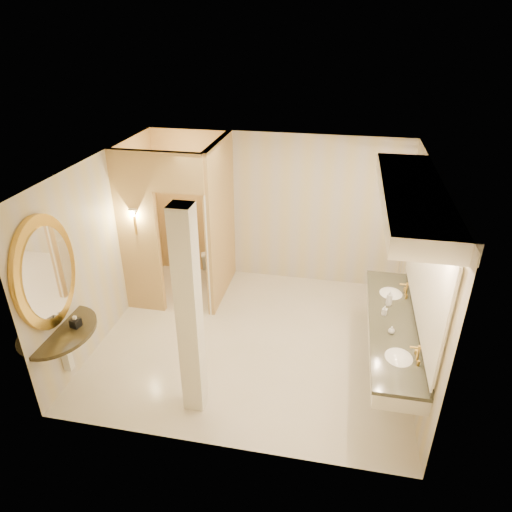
{
  "coord_description": "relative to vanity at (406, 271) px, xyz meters",
  "views": [
    {
      "loc": [
        1.12,
        -5.48,
        4.36
      ],
      "look_at": [
        0.01,
        0.2,
        1.33
      ],
      "focal_mm": 32.0,
      "sensor_mm": 36.0,
      "label": 1
    }
  ],
  "objects": [
    {
      "name": "tissue_box",
      "position": [
        -4.01,
        -0.88,
        -0.7
      ],
      "size": [
        0.13,
        0.13,
        0.11
      ],
      "primitive_type": "cube",
      "rotation": [
        0.0,
        0.0,
        -0.2
      ],
      "color": "black",
      "rests_on": "console_shelf"
    },
    {
      "name": "wall_back",
      "position": [
        -1.98,
        2.4,
        -0.28
      ],
      "size": [
        4.5,
        0.02,
        2.7
      ],
      "primitive_type": "cube",
      "color": "beige",
      "rests_on": "floor"
    },
    {
      "name": "wall_right",
      "position": [
        0.27,
        0.4,
        -0.28
      ],
      "size": [
        0.02,
        4.0,
        2.7
      ],
      "primitive_type": "cube",
      "color": "beige",
      "rests_on": "floor"
    },
    {
      "name": "soap_bottle_a",
      "position": [
        -0.15,
        0.14,
        -0.69
      ],
      "size": [
        0.08,
        0.08,
        0.13
      ],
      "primitive_type": "imported",
      "rotation": [
        0.0,
        0.0,
        -0.33
      ],
      "color": "beige",
      "rests_on": "vanity"
    },
    {
      "name": "soap_bottle_b",
      "position": [
        -0.09,
        -0.25,
        -0.7
      ],
      "size": [
        0.1,
        0.1,
        0.1
      ],
      "primitive_type": "imported",
      "rotation": [
        0.0,
        0.0,
        -0.22
      ],
      "color": "silver",
      "rests_on": "vanity"
    },
    {
      "name": "console_shelf",
      "position": [
        -4.19,
        -0.99,
        -0.28
      ],
      "size": [
        1.11,
        1.11,
        2.01
      ],
      "color": "black",
      "rests_on": "floor"
    },
    {
      "name": "wall_left",
      "position": [
        -4.23,
        0.4,
        -0.28
      ],
      "size": [
        0.02,
        4.0,
        2.7
      ],
      "primitive_type": "cube",
      "color": "beige",
      "rests_on": "floor"
    },
    {
      "name": "vanity",
      "position": [
        0.0,
        0.0,
        0.0
      ],
      "size": [
        0.75,
        2.81,
        2.09
      ],
      "color": "white",
      "rests_on": "floor"
    },
    {
      "name": "pillar",
      "position": [
        -2.43,
        -1.02,
        -0.28
      ],
      "size": [
        0.25,
        0.25,
        2.7
      ],
      "primitive_type": "cube",
      "color": "white",
      "rests_on": "floor"
    },
    {
      "name": "wall_sconce",
      "position": [
        -3.9,
        0.83,
        0.1
      ],
      "size": [
        0.14,
        0.14,
        0.42
      ],
      "color": "gold",
      "rests_on": "toilet_closet"
    },
    {
      "name": "soap_bottle_c",
      "position": [
        -0.08,
        0.39,
        -0.64
      ],
      "size": [
        0.11,
        0.11,
        0.23
      ],
      "primitive_type": "imported",
      "rotation": [
        0.0,
        0.0,
        -0.31
      ],
      "color": "#C6B28C",
      "rests_on": "vanity"
    },
    {
      "name": "toilet",
      "position": [
        -3.08,
        2.03,
        -1.28
      ],
      "size": [
        0.59,
        0.77,
        0.7
      ],
      "primitive_type": "imported",
      "rotation": [
        0.0,
        0.0,
        3.48
      ],
      "color": "white",
      "rests_on": "floor"
    },
    {
      "name": "wall_front",
      "position": [
        -1.98,
        -1.6,
        -0.28
      ],
      "size": [
        4.5,
        0.02,
        2.7
      ],
      "primitive_type": "cube",
      "color": "beige",
      "rests_on": "floor"
    },
    {
      "name": "toilet_closet",
      "position": [
        -3.09,
        1.37,
        -0.24
      ],
      "size": [
        1.5,
        1.55,
        2.7
      ],
      "color": "#DEBB74",
      "rests_on": "floor"
    },
    {
      "name": "ceiling",
      "position": [
        -1.98,
        0.4,
        1.07
      ],
      "size": [
        4.5,
        4.5,
        0.0
      ],
      "primitive_type": "plane",
      "rotation": [
        3.14,
        0.0,
        0.0
      ],
      "color": "silver",
      "rests_on": "wall_back"
    },
    {
      "name": "floor",
      "position": [
        -1.98,
        0.4,
        -1.63
      ],
      "size": [
        4.5,
        4.5,
        0.0
      ],
      "primitive_type": "plane",
      "color": "silver",
      "rests_on": "ground"
    }
  ]
}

